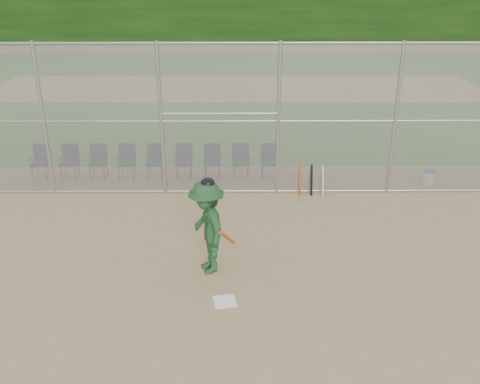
{
  "coord_description": "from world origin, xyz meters",
  "views": [
    {
      "loc": [
        -0.08,
        -8.27,
        5.76
      ],
      "look_at": [
        0.0,
        2.5,
        1.1
      ],
      "focal_mm": 40.0,
      "sensor_mm": 36.0,
      "label": 1
    }
  ],
  "objects_px": {
    "batter_at_plate": "(207,227)",
    "water_cooler": "(429,177)",
    "home_plate": "(225,301)",
    "chair_0": "(41,162)"
  },
  "relations": [
    {
      "from": "batter_at_plate",
      "to": "chair_0",
      "type": "distance_m",
      "value": 7.13
    },
    {
      "from": "home_plate",
      "to": "chair_0",
      "type": "bearing_deg",
      "value": 131.15
    },
    {
      "from": "water_cooler",
      "to": "batter_at_plate",
      "type": "bearing_deg",
      "value": -142.99
    },
    {
      "from": "home_plate",
      "to": "batter_at_plate",
      "type": "bearing_deg",
      "value": 107.77
    },
    {
      "from": "chair_0",
      "to": "water_cooler",
      "type": "bearing_deg",
      "value": -2.8
    },
    {
      "from": "home_plate",
      "to": "water_cooler",
      "type": "relative_size",
      "value": 0.97
    },
    {
      "from": "batter_at_plate",
      "to": "water_cooler",
      "type": "xyz_separation_m",
      "value": [
        5.97,
        4.5,
        -0.76
      ]
    },
    {
      "from": "home_plate",
      "to": "water_cooler",
      "type": "height_order",
      "value": "water_cooler"
    },
    {
      "from": "home_plate",
      "to": "chair_0",
      "type": "distance_m",
      "value": 8.18
    },
    {
      "from": "home_plate",
      "to": "batter_at_plate",
      "type": "distance_m",
      "value": 1.52
    }
  ]
}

